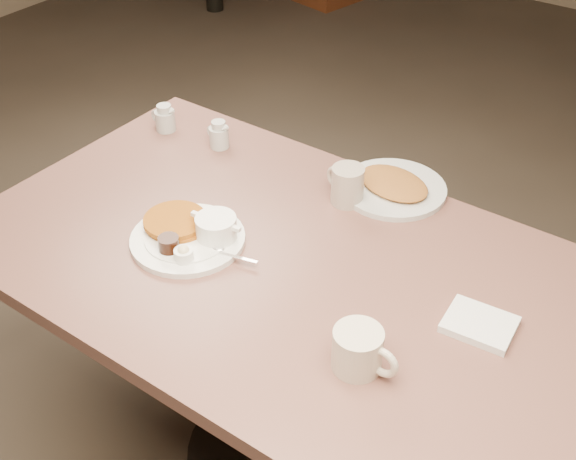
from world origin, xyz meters
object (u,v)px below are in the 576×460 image
Objects in this scene: coffee_mug_near at (359,350)px; hash_plate at (393,187)px; diner_table at (283,312)px; creamer_right at (219,135)px; main_plate at (191,233)px; coffee_mug_far at (347,185)px; creamer_left at (165,119)px.

coffee_mug_near is 0.62m from hash_plate.
diner_table is 0.57m from creamer_right.
diner_table is 0.30m from main_plate.
coffee_mug_far is at bearing -2.55° from creamer_right.
diner_table is 0.44m from hash_plate.
coffee_mug_far reaches higher than creamer_left.
hash_plate is at bearing 79.72° from diner_table.
coffee_mug_near is 1.63× the size of creamer_right.
main_plate is at bearing -121.76° from hash_plate.
coffee_mug_far reaches higher than coffee_mug_near.
main_plate is at bearing 168.24° from coffee_mug_near.
main_plate is 4.02× the size of creamer_right.
coffee_mug_far is (0.21, 0.35, 0.03)m from main_plate.
hash_plate reaches higher than diner_table.
coffee_mug_near reaches higher than creamer_right.
coffee_mug_far is (-0.00, 0.28, 0.22)m from diner_table.
creamer_right is at bearing 177.45° from coffee_mug_far.
diner_table is at bearing -23.98° from creamer_left.
coffee_mug_far is at bearing -124.29° from hash_plate.
creamer_left reaches higher than hash_plate.
creamer_right is (-0.23, 0.37, 0.01)m from main_plate.
main_plate reaches higher than diner_table.
hash_plate is (-0.24, 0.57, -0.03)m from coffee_mug_near.
coffee_mug_near is (0.53, -0.11, 0.02)m from main_plate.
creamer_left is at bearing 179.91° from coffee_mug_far.
diner_table is 10.72× the size of coffee_mug_near.
creamer_right is at bearing 121.23° from main_plate.
coffee_mug_far reaches higher than hash_plate.
coffee_mug_near reaches higher than main_plate.
main_plate reaches higher than hash_plate.
coffee_mug_near is at bearing -55.41° from coffee_mug_far.
diner_table is at bearing 18.57° from main_plate.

